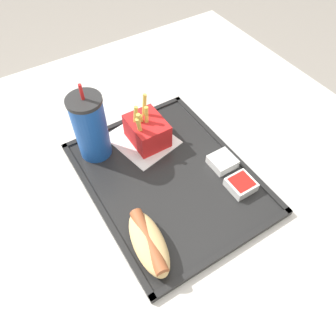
{
  "coord_description": "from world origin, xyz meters",
  "views": [
    {
      "loc": [
        -0.35,
        0.25,
        1.34
      ],
      "look_at": [
        0.02,
        0.02,
        0.79
      ],
      "focal_mm": 35.0,
      "sensor_mm": 36.0,
      "label": 1
    }
  ],
  "objects_px": {
    "soda_cup": "(91,127)",
    "hot_dog_far": "(149,242)",
    "fries_carton": "(145,131)",
    "sauce_cup_mayo": "(222,161)",
    "sauce_cup_ketchup": "(241,184)"
  },
  "relations": [
    {
      "from": "soda_cup",
      "to": "fries_carton",
      "type": "distance_m",
      "value": 0.13
    },
    {
      "from": "fries_carton",
      "to": "sauce_cup_mayo",
      "type": "relative_size",
      "value": 2.15
    },
    {
      "from": "fries_carton",
      "to": "sauce_cup_mayo",
      "type": "xyz_separation_m",
      "value": [
        -0.15,
        -0.11,
        -0.02
      ]
    },
    {
      "from": "soda_cup",
      "to": "fries_carton",
      "type": "height_order",
      "value": "soda_cup"
    },
    {
      "from": "hot_dog_far",
      "to": "fries_carton",
      "type": "height_order",
      "value": "fries_carton"
    },
    {
      "from": "soda_cup",
      "to": "sauce_cup_ketchup",
      "type": "bearing_deg",
      "value": -139.85
    },
    {
      "from": "fries_carton",
      "to": "sauce_cup_ketchup",
      "type": "height_order",
      "value": "fries_carton"
    },
    {
      "from": "hot_dog_far",
      "to": "sauce_cup_mayo",
      "type": "xyz_separation_m",
      "value": [
        0.09,
        -0.24,
        -0.01
      ]
    },
    {
      "from": "sauce_cup_mayo",
      "to": "sauce_cup_ketchup",
      "type": "distance_m",
      "value": 0.07
    },
    {
      "from": "fries_carton",
      "to": "hot_dog_far",
      "type": "bearing_deg",
      "value": 151.55
    },
    {
      "from": "hot_dog_far",
      "to": "sauce_cup_ketchup",
      "type": "relative_size",
      "value": 2.79
    },
    {
      "from": "sauce_cup_mayo",
      "to": "hot_dog_far",
      "type": "bearing_deg",
      "value": 109.87
    },
    {
      "from": "soda_cup",
      "to": "hot_dog_far",
      "type": "xyz_separation_m",
      "value": [
        -0.27,
        0.02,
        -0.06
      ]
    },
    {
      "from": "fries_carton",
      "to": "sauce_cup_ketchup",
      "type": "bearing_deg",
      "value": -155.26
    },
    {
      "from": "soda_cup",
      "to": "fries_carton",
      "type": "bearing_deg",
      "value": -106.02
    }
  ]
}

